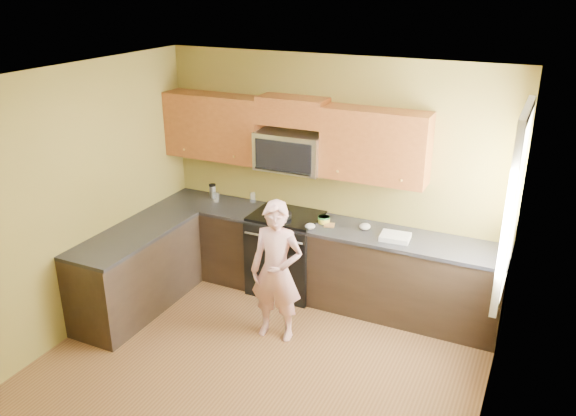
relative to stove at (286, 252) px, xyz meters
The scene contains 26 objects.
floor 1.79m from the stove, 76.57° to the right, with size 4.00×4.00×0.00m, color brown.
ceiling 2.81m from the stove, 76.57° to the right, with size 4.00×4.00×0.00m, color white.
wall_back 1.02m from the stove, 39.09° to the left, with size 4.00×4.00×0.00m, color olive.
wall_front 3.80m from the stove, 83.79° to the right, with size 4.00×4.00×0.00m, color olive.
wall_left 2.48m from the stove, 133.69° to the right, with size 4.00×4.00×0.00m, color olive.
wall_right 3.05m from the stove, 34.91° to the right, with size 4.00×4.00×0.00m, color olive.
cabinet_back_run 0.40m from the stove, ahead, with size 4.00×0.60×0.88m, color black.
cabinet_left_run 1.69m from the stove, 140.41° to the right, with size 0.60×1.60×0.88m, color black.
countertop_back 0.58m from the stove, ahead, with size 4.00×0.62×0.04m, color black.
countertop_left 1.73m from the stove, 140.19° to the right, with size 0.62×1.60×0.04m, color black.
stove is the anchor object (origin of this frame).
microwave 0.98m from the stove, 90.00° to the left, with size 0.76×0.40×0.42m, color silver, non-canonical shape.
upper_cab_left 1.40m from the stove, behind, with size 1.22×0.33×0.75m, color brown, non-canonical shape.
upper_cab_right 1.36m from the stove, ahead, with size 1.12×0.33×0.75m, color brown, non-canonical shape.
upper_cab_over_mw 1.63m from the stove, 90.00° to the left, with size 0.76×0.33×0.30m, color brown.
window 2.70m from the stove, 11.29° to the right, with size 0.06×1.06×1.66m, color white, non-canonical shape.
woman 0.99m from the stove, 70.24° to the right, with size 0.54×0.35×1.47m, color pink.
frying_pan 0.48m from the stove, 101.45° to the right, with size 0.24×0.41×0.05m, color black, non-canonical shape.
butter_tub 0.63m from the stove, ahead, with size 0.13×0.13×0.10m, color #FFEC43, non-canonical shape.
toast_slice 0.70m from the stove, ahead, with size 0.11×0.11×0.01m, color #B27F47.
napkin_a 0.63m from the stove, 26.73° to the right, with size 0.11×0.12×0.06m, color silver.
napkin_b 1.03m from the stove, ahead, with size 0.12×0.13×0.07m, color silver.
dish_towel 1.36m from the stove, ahead, with size 0.30×0.24×0.05m, color white.
travel_mug 1.18m from the stove, behind, with size 0.08×0.08×0.18m, color silver, non-canonical shape.
glass_a 1.09m from the stove, behind, with size 0.07×0.07×0.12m, color silver.
glass_b 0.79m from the stove, 156.54° to the left, with size 0.07×0.07×0.12m, color silver.
Camera 1 is at (2.20, -3.77, 3.44)m, focal length 36.10 mm.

